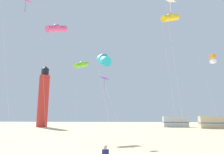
{
  "coord_description": "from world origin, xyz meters",
  "views": [
    {
      "loc": [
        2.41,
        -7.18,
        2.66
      ],
      "look_at": [
        0.52,
        12.27,
        6.54
      ],
      "focal_mm": 32.29,
      "sensor_mm": 36.0,
      "label": 1
    }
  ],
  "objects_px": {
    "kite_tube_rainbow": "(57,29)",
    "rv_van_tan": "(214,122)",
    "kite_diamond_violet": "(105,80)",
    "rv_van_silver": "(175,122)",
    "kite_tube_lime": "(82,65)",
    "kite_diamond_magenta": "(24,6)",
    "kite_tube_gold": "(170,18)",
    "kite_box_orange": "(213,59)",
    "lighthouse_distant": "(43,98)",
    "kite_tube_cyan": "(104,60)",
    "kite_diamond_white": "(171,7)"
  },
  "relations": [
    {
      "from": "kite_box_orange",
      "to": "lighthouse_distant",
      "type": "height_order",
      "value": "lighthouse_distant"
    },
    {
      "from": "kite_diamond_magenta",
      "to": "kite_tube_cyan",
      "type": "bearing_deg",
      "value": -9.85
    },
    {
      "from": "kite_diamond_violet",
      "to": "kite_diamond_magenta",
      "type": "bearing_deg",
      "value": -133.42
    },
    {
      "from": "kite_tube_gold",
      "to": "kite_tube_cyan",
      "type": "distance_m",
      "value": 11.52
    },
    {
      "from": "kite_tube_rainbow",
      "to": "rv_van_tan",
      "type": "xyz_separation_m",
      "value": [
        26.84,
        30.97,
        -10.49
      ]
    },
    {
      "from": "kite_tube_lime",
      "to": "kite_diamond_white",
      "type": "distance_m",
      "value": 15.05
    },
    {
      "from": "rv_van_silver",
      "to": "rv_van_tan",
      "type": "height_order",
      "value": "same"
    },
    {
      "from": "kite_box_orange",
      "to": "rv_van_silver",
      "type": "xyz_separation_m",
      "value": [
        0.49,
        28.74,
        -8.92
      ]
    },
    {
      "from": "kite_tube_lime",
      "to": "rv_van_tan",
      "type": "relative_size",
      "value": 1.66
    },
    {
      "from": "kite_diamond_magenta",
      "to": "kite_box_orange",
      "type": "bearing_deg",
      "value": 28.76
    },
    {
      "from": "kite_tube_rainbow",
      "to": "kite_tube_cyan",
      "type": "bearing_deg",
      "value": -39.02
    },
    {
      "from": "kite_tube_lime",
      "to": "kite_tube_gold",
      "type": "xyz_separation_m",
      "value": [
        11.69,
        -6.56,
        3.43
      ]
    },
    {
      "from": "lighthouse_distant",
      "to": "kite_box_orange",
      "type": "bearing_deg",
      "value": -36.28
    },
    {
      "from": "kite_diamond_violet",
      "to": "rv_van_tan",
      "type": "xyz_separation_m",
      "value": [
        22.11,
        27.36,
        -5.48
      ]
    },
    {
      "from": "lighthouse_distant",
      "to": "kite_tube_lime",
      "type": "bearing_deg",
      "value": -56.14
    },
    {
      "from": "kite_diamond_white",
      "to": "kite_tube_cyan",
      "type": "distance_m",
      "value": 9.29
    },
    {
      "from": "rv_van_silver",
      "to": "rv_van_tan",
      "type": "relative_size",
      "value": 0.99
    },
    {
      "from": "kite_tube_gold",
      "to": "kite_diamond_magenta",
      "type": "bearing_deg",
      "value": -159.06
    },
    {
      "from": "kite_tube_gold",
      "to": "lighthouse_distant",
      "type": "height_order",
      "value": "lighthouse_distant"
    },
    {
      "from": "lighthouse_distant",
      "to": "rv_van_tan",
      "type": "xyz_separation_m",
      "value": [
        43.06,
        -2.74,
        -6.45
      ]
    },
    {
      "from": "lighthouse_distant",
      "to": "kite_diamond_white",
      "type": "bearing_deg",
      "value": -51.23
    },
    {
      "from": "kite_tube_gold",
      "to": "lighthouse_distant",
      "type": "xyz_separation_m",
      "value": [
        -28.51,
        31.64,
        -5.76
      ]
    },
    {
      "from": "kite_tube_rainbow",
      "to": "kite_diamond_violet",
      "type": "distance_m",
      "value": 7.77
    },
    {
      "from": "kite_tube_lime",
      "to": "kite_tube_cyan",
      "type": "xyz_separation_m",
      "value": [
        5.13,
        -13.28,
        -3.24
      ]
    },
    {
      "from": "kite_tube_rainbow",
      "to": "kite_tube_cyan",
      "type": "relative_size",
      "value": 1.65
    },
    {
      "from": "rv_van_tan",
      "to": "kite_tube_cyan",
      "type": "bearing_deg",
      "value": -118.31
    },
    {
      "from": "kite_tube_rainbow",
      "to": "kite_box_orange",
      "type": "xyz_separation_m",
      "value": [
        18.81,
        8.0,
        -1.57
      ]
    },
    {
      "from": "kite_box_orange",
      "to": "lighthouse_distant",
      "type": "relative_size",
      "value": 0.65
    },
    {
      "from": "kite_diamond_violet",
      "to": "kite_diamond_white",
      "type": "bearing_deg",
      "value": -33.81
    },
    {
      "from": "kite_diamond_violet",
      "to": "rv_van_silver",
      "type": "height_order",
      "value": "kite_diamond_violet"
    },
    {
      "from": "kite_diamond_violet",
      "to": "kite_tube_rainbow",
      "type": "bearing_deg",
      "value": -142.65
    },
    {
      "from": "kite_tube_cyan",
      "to": "lighthouse_distant",
      "type": "relative_size",
      "value": 0.45
    },
    {
      "from": "rv_van_silver",
      "to": "lighthouse_distant",
      "type": "bearing_deg",
      "value": -175.1
    },
    {
      "from": "kite_tube_cyan",
      "to": "rv_van_silver",
      "type": "relative_size",
      "value": 1.18
    },
    {
      "from": "kite_box_orange",
      "to": "rv_van_silver",
      "type": "height_order",
      "value": "kite_box_orange"
    },
    {
      "from": "kite_tube_rainbow",
      "to": "kite_diamond_white",
      "type": "relative_size",
      "value": 0.9
    },
    {
      "from": "kite_tube_lime",
      "to": "kite_diamond_magenta",
      "type": "xyz_separation_m",
      "value": [
        -2.45,
        -11.97,
        2.43
      ]
    },
    {
      "from": "kite_tube_rainbow",
      "to": "kite_tube_gold",
      "type": "bearing_deg",
      "value": 9.58
    },
    {
      "from": "kite_diamond_white",
      "to": "kite_tube_cyan",
      "type": "bearing_deg",
      "value": -149.2
    },
    {
      "from": "kite_tube_lime",
      "to": "kite_tube_gold",
      "type": "distance_m",
      "value": 13.83
    },
    {
      "from": "rv_van_tan",
      "to": "kite_box_orange",
      "type": "bearing_deg",
      "value": -106.94
    },
    {
      "from": "kite_tube_cyan",
      "to": "kite_tube_lime",
      "type": "bearing_deg",
      "value": 111.13
    },
    {
      "from": "kite_tube_lime",
      "to": "rv_van_silver",
      "type": "height_order",
      "value": "kite_tube_lime"
    },
    {
      "from": "kite_diamond_white",
      "to": "rv_van_tan",
      "type": "distance_m",
      "value": 37.31
    },
    {
      "from": "kite_tube_lime",
      "to": "kite_diamond_violet",
      "type": "relative_size",
      "value": 1.48
    },
    {
      "from": "kite_tube_cyan",
      "to": "kite_diamond_white",
      "type": "bearing_deg",
      "value": 30.8
    },
    {
      "from": "kite_diamond_magenta",
      "to": "kite_tube_lime",
      "type": "bearing_deg",
      "value": 78.41
    },
    {
      "from": "rv_van_silver",
      "to": "kite_tube_rainbow",
      "type": "bearing_deg",
      "value": -117.68
    },
    {
      "from": "lighthouse_distant",
      "to": "rv_van_silver",
      "type": "distance_m",
      "value": 36.22
    },
    {
      "from": "lighthouse_distant",
      "to": "rv_van_silver",
      "type": "xyz_separation_m",
      "value": [
        35.51,
        3.03,
        -6.45
      ]
    }
  ]
}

